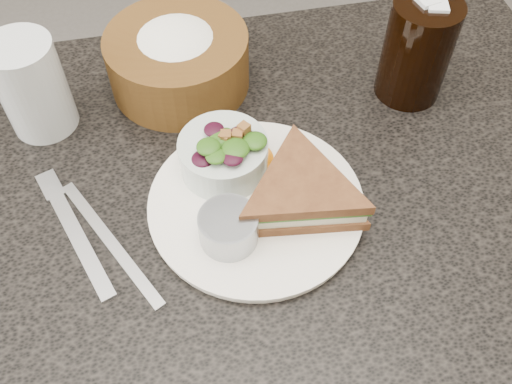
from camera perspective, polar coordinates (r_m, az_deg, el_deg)
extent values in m
cube|color=black|center=(1.02, -1.25, -13.25)|extent=(1.00, 0.70, 0.75)
cylinder|color=white|center=(0.68, 0.00, -1.22)|extent=(0.25, 0.25, 0.01)
cylinder|color=gray|center=(0.63, -2.77, -3.63)|extent=(0.08, 0.08, 0.04)
cone|color=orange|center=(0.71, -0.49, 4.00)|extent=(0.08, 0.08, 0.03)
cube|color=#B3B4B8|center=(0.69, -17.37, -4.44)|extent=(0.08, 0.18, 0.00)
cube|color=#B0B1B3|center=(0.68, -14.33, -4.89)|extent=(0.11, 0.19, 0.00)
cylinder|color=silver|center=(0.78, -21.48, 9.80)|extent=(0.10, 0.10, 0.13)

